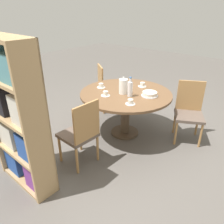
{
  "coord_description": "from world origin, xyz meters",
  "views": [
    {
      "loc": [
        -1.91,
        2.54,
        1.95
      ],
      "look_at": [
        0.0,
        0.33,
        0.51
      ],
      "focal_mm": 35.0,
      "sensor_mm": 36.0,
      "label": 1
    }
  ],
  "objects_px": {
    "chair_b": "(81,133)",
    "cup_d": "(142,85)",
    "bookshelf": "(19,120)",
    "cup_c": "(105,94)",
    "chair_c": "(189,111)",
    "cup_b": "(130,102)",
    "cake_main": "(150,94)",
    "cup_a": "(101,86)",
    "chair_a": "(107,87)",
    "water_bottle": "(130,89)",
    "coffee_pot": "(123,86)"
  },
  "relations": [
    {
      "from": "chair_b",
      "to": "water_bottle",
      "type": "height_order",
      "value": "water_bottle"
    },
    {
      "from": "chair_c",
      "to": "water_bottle",
      "type": "xyz_separation_m",
      "value": [
        0.68,
        0.63,
        0.37
      ]
    },
    {
      "from": "bookshelf",
      "to": "cup_b",
      "type": "height_order",
      "value": "bookshelf"
    },
    {
      "from": "water_bottle",
      "to": "cup_b",
      "type": "xyz_separation_m",
      "value": [
        -0.18,
        0.23,
        -0.09
      ]
    },
    {
      "from": "water_bottle",
      "to": "cup_b",
      "type": "bearing_deg",
      "value": 127.78
    },
    {
      "from": "bookshelf",
      "to": "cup_c",
      "type": "bearing_deg",
      "value": 86.62
    },
    {
      "from": "chair_a",
      "to": "cup_d",
      "type": "bearing_deg",
      "value": -152.77
    },
    {
      "from": "coffee_pot",
      "to": "water_bottle",
      "type": "relative_size",
      "value": 0.9
    },
    {
      "from": "chair_a",
      "to": "cup_d",
      "type": "distance_m",
      "value": 0.95
    },
    {
      "from": "cake_main",
      "to": "cup_d",
      "type": "relative_size",
      "value": 1.81
    },
    {
      "from": "bookshelf",
      "to": "cup_d",
      "type": "distance_m",
      "value": 2.03
    },
    {
      "from": "cake_main",
      "to": "bookshelf",
      "type": "bearing_deg",
      "value": 71.49
    },
    {
      "from": "cake_main",
      "to": "cup_b",
      "type": "distance_m",
      "value": 0.43
    },
    {
      "from": "chair_c",
      "to": "cup_d",
      "type": "xyz_separation_m",
      "value": [
        0.78,
        0.15,
        0.28
      ]
    },
    {
      "from": "cake_main",
      "to": "cup_c",
      "type": "height_order",
      "value": "cup_c"
    },
    {
      "from": "cup_b",
      "to": "cup_c",
      "type": "bearing_deg",
      "value": -0.81
    },
    {
      "from": "chair_c",
      "to": "coffee_pot",
      "type": "distance_m",
      "value": 1.1
    },
    {
      "from": "bookshelf",
      "to": "water_bottle",
      "type": "height_order",
      "value": "bookshelf"
    },
    {
      "from": "chair_b",
      "to": "cup_b",
      "type": "height_order",
      "value": "chair_b"
    },
    {
      "from": "chair_c",
      "to": "cup_b",
      "type": "bearing_deg",
      "value": -149.71
    },
    {
      "from": "cake_main",
      "to": "cup_b",
      "type": "relative_size",
      "value": 1.81
    },
    {
      "from": "chair_a",
      "to": "cup_b",
      "type": "height_order",
      "value": "chair_a"
    },
    {
      "from": "cup_a",
      "to": "cup_b",
      "type": "relative_size",
      "value": 1.0
    },
    {
      "from": "water_bottle",
      "to": "chair_a",
      "type": "bearing_deg",
      "value": -30.98
    },
    {
      "from": "water_bottle",
      "to": "cup_b",
      "type": "height_order",
      "value": "water_bottle"
    },
    {
      "from": "water_bottle",
      "to": "cup_c",
      "type": "bearing_deg",
      "value": 37.96
    },
    {
      "from": "chair_c",
      "to": "cup_c",
      "type": "relative_size",
      "value": 6.77
    },
    {
      "from": "chair_a",
      "to": "coffee_pot",
      "type": "relative_size",
      "value": 3.47
    },
    {
      "from": "chair_c",
      "to": "cake_main",
      "type": "relative_size",
      "value": 3.75
    },
    {
      "from": "cup_a",
      "to": "chair_c",
      "type": "bearing_deg",
      "value": -153.32
    },
    {
      "from": "water_bottle",
      "to": "cup_d",
      "type": "relative_size",
      "value": 2.16
    },
    {
      "from": "chair_b",
      "to": "cup_d",
      "type": "relative_size",
      "value": 6.77
    },
    {
      "from": "cake_main",
      "to": "cup_b",
      "type": "bearing_deg",
      "value": 84.87
    },
    {
      "from": "cake_main",
      "to": "chair_a",
      "type": "bearing_deg",
      "value": -18.21
    },
    {
      "from": "cup_a",
      "to": "cup_d",
      "type": "bearing_deg",
      "value": -135.07
    },
    {
      "from": "cup_a",
      "to": "bookshelf",
      "type": "bearing_deg",
      "value": 98.14
    },
    {
      "from": "coffee_pot",
      "to": "chair_a",
      "type": "bearing_deg",
      "value": -33.91
    },
    {
      "from": "chair_b",
      "to": "cake_main",
      "type": "height_order",
      "value": "chair_b"
    },
    {
      "from": "cup_a",
      "to": "cup_b",
      "type": "height_order",
      "value": "same"
    },
    {
      "from": "water_bottle",
      "to": "cup_a",
      "type": "relative_size",
      "value": 2.16
    },
    {
      "from": "cup_b",
      "to": "chair_c",
      "type": "bearing_deg",
      "value": -120.37
    },
    {
      "from": "chair_b",
      "to": "cup_b",
      "type": "relative_size",
      "value": 6.77
    },
    {
      "from": "water_bottle",
      "to": "cake_main",
      "type": "height_order",
      "value": "water_bottle"
    },
    {
      "from": "water_bottle",
      "to": "coffee_pot",
      "type": "bearing_deg",
      "value": -11.1
    },
    {
      "from": "coffee_pot",
      "to": "cup_b",
      "type": "relative_size",
      "value": 1.95
    },
    {
      "from": "cake_main",
      "to": "cup_d",
      "type": "height_order",
      "value": "cup_d"
    },
    {
      "from": "chair_b",
      "to": "coffee_pot",
      "type": "bearing_deg",
      "value": -175.57
    },
    {
      "from": "cup_b",
      "to": "cup_d",
      "type": "height_order",
      "value": "same"
    },
    {
      "from": "bookshelf",
      "to": "cake_main",
      "type": "height_order",
      "value": "bookshelf"
    },
    {
      "from": "cake_main",
      "to": "chair_b",
      "type": "bearing_deg",
      "value": 73.7
    }
  ]
}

